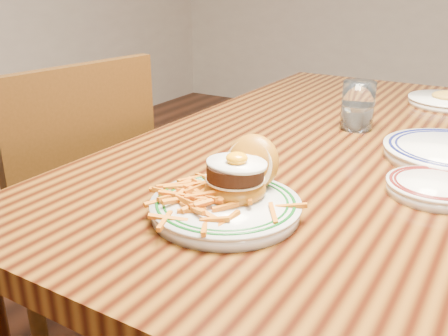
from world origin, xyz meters
The scene contains 5 objects.
table centered at (0.00, 0.00, 0.66)m, with size 0.85×1.60×0.75m.
chair_left centered at (-0.64, -0.31, 0.50)m, with size 0.49×0.49×0.94m.
main_plate centered at (-0.01, -0.48, 0.78)m, with size 0.26×0.26×0.12m.
side_plate centered at (0.28, -0.22, 0.77)m, with size 0.17×0.17×0.03m.
water_glass centered at (0.03, 0.11, 0.81)m, with size 0.08×0.08×0.13m.
Camera 1 is at (0.39, -1.15, 1.13)m, focal length 40.00 mm.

